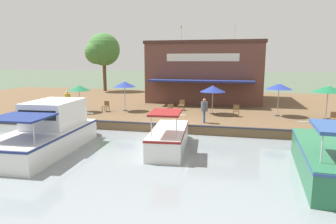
{
  "coord_description": "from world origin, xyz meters",
  "views": [
    {
      "loc": [
        18.35,
        4.22,
        4.76
      ],
      "look_at": [
        -1.0,
        -0.25,
        1.3
      ],
      "focal_mm": 32.0,
      "sensor_mm": 36.0,
      "label": 1
    }
  ],
  "objects_px": {
    "patio_umbrella_by_entrance": "(328,89)",
    "motorboat_second_along": "(170,136)",
    "cafe_chair_beside_entrance": "(236,110)",
    "cafe_chair_mid_patio": "(56,109)",
    "waterfront_restaurant": "(207,71)",
    "motorboat_distant_upstream": "(328,155)",
    "tree_behind_restaurant": "(102,50)",
    "patio_umbrella_mid_patio_right": "(79,88)",
    "cafe_chair_facing_river": "(334,118)",
    "cafe_chair_under_first_umbrella": "(182,105)",
    "motorboat_nearest_quay": "(52,131)",
    "cafe_chair_back_row_seat": "(106,106)",
    "patio_umbrella_far_corner": "(279,86)",
    "patio_umbrella_mid_patio_left": "(125,84)",
    "cafe_chair_far_corner_seat": "(171,109)",
    "person_at_quay_edge": "(67,98)",
    "person_near_entrance": "(204,108)",
    "patio_umbrella_near_quay_edge": "(213,89)"
  },
  "relations": [
    {
      "from": "patio_umbrella_near_quay_edge",
      "to": "cafe_chair_facing_river",
      "type": "distance_m",
      "value": 8.48
    },
    {
      "from": "cafe_chair_under_first_umbrella",
      "to": "motorboat_distant_upstream",
      "type": "relative_size",
      "value": 0.11
    },
    {
      "from": "cafe_chair_mid_patio",
      "to": "motorboat_second_along",
      "type": "xyz_separation_m",
      "value": [
        4.65,
        9.97,
        -0.37
      ]
    },
    {
      "from": "patio_umbrella_by_entrance",
      "to": "tree_behind_restaurant",
      "type": "xyz_separation_m",
      "value": [
        -14.69,
        -23.92,
        3.25
      ]
    },
    {
      "from": "cafe_chair_beside_entrance",
      "to": "motorboat_second_along",
      "type": "relative_size",
      "value": 0.15
    },
    {
      "from": "cafe_chair_beside_entrance",
      "to": "cafe_chair_mid_patio",
      "type": "xyz_separation_m",
      "value": [
        2.48,
        -13.43,
        0.0
      ]
    },
    {
      "from": "patio_umbrella_mid_patio_right",
      "to": "cafe_chair_facing_river",
      "type": "relative_size",
      "value": 2.58
    },
    {
      "from": "waterfront_restaurant",
      "to": "cafe_chair_beside_entrance",
      "type": "distance_m",
      "value": 10.43
    },
    {
      "from": "cafe_chair_far_corner_seat",
      "to": "person_at_quay_edge",
      "type": "relative_size",
      "value": 0.51
    },
    {
      "from": "waterfront_restaurant",
      "to": "cafe_chair_mid_patio",
      "type": "height_order",
      "value": "waterfront_restaurant"
    },
    {
      "from": "cafe_chair_back_row_seat",
      "to": "person_at_quay_edge",
      "type": "height_order",
      "value": "person_at_quay_edge"
    },
    {
      "from": "patio_umbrella_by_entrance",
      "to": "motorboat_distant_upstream",
      "type": "relative_size",
      "value": 0.31
    },
    {
      "from": "waterfront_restaurant",
      "to": "person_at_quay_edge",
      "type": "distance_m",
      "value": 14.69
    },
    {
      "from": "patio_umbrella_far_corner",
      "to": "cafe_chair_beside_entrance",
      "type": "distance_m",
      "value": 3.62
    },
    {
      "from": "cafe_chair_back_row_seat",
      "to": "motorboat_nearest_quay",
      "type": "distance_m",
      "value": 8.51
    },
    {
      "from": "waterfront_restaurant",
      "to": "patio_umbrella_far_corner",
      "type": "relative_size",
      "value": 4.55
    },
    {
      "from": "patio_umbrella_by_entrance",
      "to": "motorboat_distant_upstream",
      "type": "bearing_deg",
      "value": -13.88
    },
    {
      "from": "cafe_chair_far_corner_seat",
      "to": "motorboat_nearest_quay",
      "type": "bearing_deg",
      "value": -31.2
    },
    {
      "from": "patio_umbrella_far_corner",
      "to": "cafe_chair_beside_entrance",
      "type": "xyz_separation_m",
      "value": [
        0.93,
        -3.03,
        -1.75
      ]
    },
    {
      "from": "patio_umbrella_near_quay_edge",
      "to": "cafe_chair_far_corner_seat",
      "type": "xyz_separation_m",
      "value": [
        1.33,
        -3.01,
        -1.49
      ]
    },
    {
      "from": "patio_umbrella_far_corner",
      "to": "cafe_chair_far_corner_seat",
      "type": "xyz_separation_m",
      "value": [
        1.62,
        -7.87,
        -1.75
      ]
    },
    {
      "from": "cafe_chair_back_row_seat",
      "to": "motorboat_distant_upstream",
      "type": "xyz_separation_m",
      "value": [
        8.91,
        14.28,
        -0.31
      ]
    },
    {
      "from": "waterfront_restaurant",
      "to": "tree_behind_restaurant",
      "type": "height_order",
      "value": "waterfront_restaurant"
    },
    {
      "from": "cafe_chair_under_first_umbrella",
      "to": "tree_behind_restaurant",
      "type": "xyz_separation_m",
      "value": [
        -13.15,
        -13.23,
        4.93
      ]
    },
    {
      "from": "person_at_quay_edge",
      "to": "person_near_entrance",
      "type": "height_order",
      "value": "person_at_quay_edge"
    },
    {
      "from": "cafe_chair_far_corner_seat",
      "to": "cafe_chair_facing_river",
      "type": "height_order",
      "value": "same"
    },
    {
      "from": "cafe_chair_beside_entrance",
      "to": "patio_umbrella_mid_patio_left",
      "type": "bearing_deg",
      "value": -93.4
    },
    {
      "from": "cafe_chair_back_row_seat",
      "to": "motorboat_nearest_quay",
      "type": "height_order",
      "value": "motorboat_nearest_quay"
    },
    {
      "from": "patio_umbrella_mid_patio_left",
      "to": "motorboat_nearest_quay",
      "type": "xyz_separation_m",
      "value": [
        9.15,
        -0.65,
        -1.81
      ]
    },
    {
      "from": "cafe_chair_under_first_umbrella",
      "to": "motorboat_distant_upstream",
      "type": "bearing_deg",
      "value": 37.55
    },
    {
      "from": "motorboat_distant_upstream",
      "to": "tree_behind_restaurant",
      "type": "distance_m",
      "value": 32.76
    },
    {
      "from": "cafe_chair_far_corner_seat",
      "to": "patio_umbrella_mid_patio_left",
      "type": "bearing_deg",
      "value": -106.48
    },
    {
      "from": "patio_umbrella_mid_patio_right",
      "to": "cafe_chair_under_first_umbrella",
      "type": "xyz_separation_m",
      "value": [
        -2.69,
        7.86,
        -1.46
      ]
    },
    {
      "from": "cafe_chair_back_row_seat",
      "to": "patio_umbrella_by_entrance",
      "type": "bearing_deg",
      "value": 91.59
    },
    {
      "from": "patio_umbrella_mid_patio_left",
      "to": "patio_umbrella_by_entrance",
      "type": "xyz_separation_m",
      "value": [
        0.21,
        15.2,
        -0.04
      ]
    },
    {
      "from": "cafe_chair_under_first_umbrella",
      "to": "motorboat_nearest_quay",
      "type": "bearing_deg",
      "value": -26.27
    },
    {
      "from": "patio_umbrella_near_quay_edge",
      "to": "cafe_chair_facing_river",
      "type": "xyz_separation_m",
      "value": [
        2.29,
        8.03,
        -1.49
      ]
    },
    {
      "from": "cafe_chair_mid_patio",
      "to": "motorboat_nearest_quay",
      "type": "height_order",
      "value": "motorboat_nearest_quay"
    },
    {
      "from": "cafe_chair_far_corner_seat",
      "to": "person_near_entrance",
      "type": "xyz_separation_m",
      "value": [
        2.15,
        2.76,
        0.55
      ]
    },
    {
      "from": "patio_umbrella_by_entrance",
      "to": "motorboat_nearest_quay",
      "type": "distance_m",
      "value": 18.29
    },
    {
      "from": "cafe_chair_under_first_umbrella",
      "to": "patio_umbrella_mid_patio_right",
      "type": "bearing_deg",
      "value": -71.1
    },
    {
      "from": "cafe_chair_back_row_seat",
      "to": "patio_umbrella_far_corner",
      "type": "bearing_deg",
      "value": 94.57
    },
    {
      "from": "cafe_chair_beside_entrance",
      "to": "cafe_chair_far_corner_seat",
      "type": "height_order",
      "value": "same"
    },
    {
      "from": "patio_umbrella_mid_patio_right",
      "to": "cafe_chair_under_first_umbrella",
      "type": "bearing_deg",
      "value": 108.9
    },
    {
      "from": "waterfront_restaurant",
      "to": "cafe_chair_facing_river",
      "type": "height_order",
      "value": "waterfront_restaurant"
    },
    {
      "from": "patio_umbrella_mid_patio_left",
      "to": "person_near_entrance",
      "type": "distance_m",
      "value": 7.78
    },
    {
      "from": "tree_behind_restaurant",
      "to": "cafe_chair_back_row_seat",
      "type": "bearing_deg",
      "value": 25.82
    },
    {
      "from": "patio_umbrella_by_entrance",
      "to": "motorboat_second_along",
      "type": "bearing_deg",
      "value": -52.39
    },
    {
      "from": "person_at_quay_edge",
      "to": "tree_behind_restaurant",
      "type": "bearing_deg",
      "value": -165.12
    },
    {
      "from": "waterfront_restaurant",
      "to": "cafe_chair_mid_patio",
      "type": "distance_m",
      "value": 16.03
    }
  ]
}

